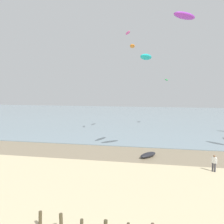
% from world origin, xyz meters
% --- Properties ---
extents(wet_sand_strip, '(120.00, 6.67, 0.01)m').
position_xyz_m(wet_sand_strip, '(0.00, 19.42, 0.00)').
color(wet_sand_strip, '#84755B').
rests_on(wet_sand_strip, ground).
extents(sea, '(160.00, 70.00, 0.10)m').
position_xyz_m(sea, '(0.00, 57.75, 0.05)').
color(sea, gray).
rests_on(sea, ground).
extents(person_nearest_camera, '(0.48, 0.39, 1.71)m').
position_xyz_m(person_nearest_camera, '(9.54, 14.89, 0.92)').
color(person_nearest_camera, '#383842').
rests_on(person_nearest_camera, ground).
extents(grounded_kite, '(2.37, 2.74, 0.54)m').
position_xyz_m(grounded_kite, '(2.96, 18.54, 0.27)').
color(grounded_kite, black).
rests_on(grounded_kite, ground).
extents(kite_aloft_0, '(2.04, 3.30, 0.89)m').
position_xyz_m(kite_aloft_0, '(2.47, 20.40, 12.17)').
color(kite_aloft_0, '#19B2B7').
extents(kite_aloft_4, '(0.98, 2.15, 0.57)m').
position_xyz_m(kite_aloft_4, '(6.07, 41.57, 10.15)').
color(kite_aloft_4, green).
extents(kite_aloft_5, '(3.02, 2.95, 0.72)m').
position_xyz_m(kite_aloft_5, '(6.51, 16.98, 15.81)').
color(kite_aloft_5, purple).
extents(kite_aloft_6, '(1.32, 2.15, 0.57)m').
position_xyz_m(kite_aloft_6, '(-0.82, 28.79, 17.21)').
color(kite_aloft_6, '#E54C99').
extents(kite_aloft_7, '(1.11, 2.66, 0.70)m').
position_xyz_m(kite_aloft_7, '(-0.47, 32.96, 15.87)').
color(kite_aloft_7, orange).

